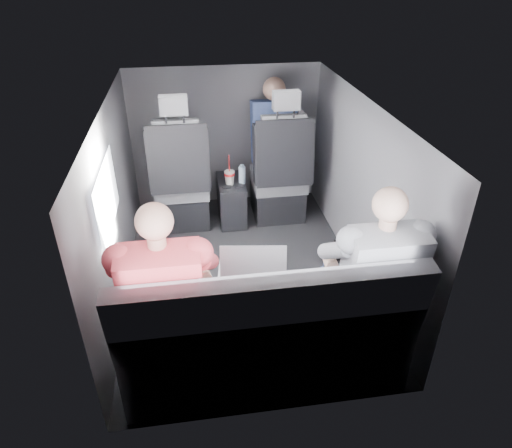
{
  "coord_description": "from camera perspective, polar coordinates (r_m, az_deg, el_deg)",
  "views": [
    {
      "loc": [
        -0.34,
        -2.93,
        2.21
      ],
      "look_at": [
        0.1,
        -0.05,
        0.48
      ],
      "focal_mm": 32.0,
      "sensor_mm": 36.0,
      "label": 1
    }
  ],
  "objects": [
    {
      "name": "passenger_rear_left",
      "position": [
        2.53,
        -11.19,
        -8.59
      ],
      "size": [
        0.51,
        0.63,
        1.24
      ],
      "color": "#2E2F33",
      "rests_on": "rear_bench"
    },
    {
      "name": "passenger_rear_right",
      "position": [
        2.69,
        13.99,
        -6.2
      ],
      "size": [
        0.51,
        0.63,
        1.23
      ],
      "color": "navy",
      "rests_on": "rear_bench"
    },
    {
      "name": "passenger_front_right",
      "position": [
        4.35,
        2.18,
        11.2
      ],
      "size": [
        0.41,
        0.41,
        0.85
      ],
      "color": "navy",
      "rests_on": "front_seat_right"
    },
    {
      "name": "ceiling",
      "position": [
        3.07,
        -1.96,
        14.47
      ],
      "size": [
        2.6,
        2.6,
        0.0
      ],
      "primitive_type": "plane",
      "rotation": [
        3.14,
        0.0,
        0.0
      ],
      "color": "#B2B2AD",
      "rests_on": "panel_back"
    },
    {
      "name": "panel_right",
      "position": [
        3.53,
        12.92,
        4.17
      ],
      "size": [
        0.02,
        2.6,
        1.35
      ],
      "primitive_type": "cube",
      "color": "#56565B",
      "rests_on": "floor"
    },
    {
      "name": "front_seat_left",
      "position": [
        4.18,
        -9.28,
        4.7
      ],
      "size": [
        0.52,
        0.58,
        1.26
      ],
      "color": "black",
      "rests_on": "floor"
    },
    {
      "name": "front_seat_right",
      "position": [
        4.26,
        2.94,
        5.55
      ],
      "size": [
        0.52,
        0.58,
        1.26
      ],
      "color": "black",
      "rests_on": "floor"
    },
    {
      "name": "side_window",
      "position": [
        2.99,
        -18.1,
        3.11
      ],
      "size": [
        0.02,
        0.75,
        0.42
      ],
      "primitive_type": "cube",
      "color": "white",
      "rests_on": "panel_left"
    },
    {
      "name": "laptop_black",
      "position": [
        2.79,
        12.05,
        -4.54
      ],
      "size": [
        0.36,
        0.37,
        0.22
      ],
      "color": "black",
      "rests_on": "passenger_rear_right"
    },
    {
      "name": "center_console",
      "position": [
        4.32,
        -3.1,
        2.99
      ],
      "size": [
        0.24,
        0.48,
        0.41
      ],
      "color": "black",
      "rests_on": "floor"
    },
    {
      "name": "panel_left",
      "position": [
        3.36,
        -17.2,
        2.03
      ],
      "size": [
        0.02,
        2.6,
        1.35
      ],
      "primitive_type": "cube",
      "color": "#56565B",
      "rests_on": "floor"
    },
    {
      "name": "seatbelt",
      "position": [
        3.95,
        3.58,
        9.75
      ],
      "size": [
        0.35,
        0.11,
        0.59
      ],
      "primitive_type": "cube",
      "rotation": [
        -0.14,
        0.49,
        0.0
      ],
      "color": "black",
      "rests_on": "front_seat_right"
    },
    {
      "name": "panel_back",
      "position": [
        2.27,
        2.4,
        -11.96
      ],
      "size": [
        1.8,
        0.02,
        1.35
      ],
      "primitive_type": "cube",
      "color": "#56565B",
      "rests_on": "floor"
    },
    {
      "name": "laptop_silver",
      "position": [
        2.66,
        -0.65,
        -5.57
      ],
      "size": [
        0.4,
        0.38,
        0.26
      ],
      "color": "silver",
      "rests_on": "rear_bench"
    },
    {
      "name": "floor",
      "position": [
        3.69,
        -1.59,
        -6.1
      ],
      "size": [
        2.6,
        2.6,
        0.0
      ],
      "primitive_type": "plane",
      "color": "black",
      "rests_on": "ground"
    },
    {
      "name": "panel_front",
      "position": [
        4.51,
        -3.83,
        10.8
      ],
      "size": [
        1.8,
        0.02,
        1.35
      ],
      "primitive_type": "cube",
      "color": "#56565B",
      "rests_on": "floor"
    },
    {
      "name": "rear_bench",
      "position": [
        2.69,
        1.26,
        -14.31
      ],
      "size": [
        1.6,
        0.57,
        0.92
      ],
      "color": "slate",
      "rests_on": "floor"
    },
    {
      "name": "laptop_white",
      "position": [
        2.64,
        -10.5,
        -6.59
      ],
      "size": [
        0.35,
        0.33,
        0.24
      ],
      "color": "white",
      "rests_on": "passenger_rear_left"
    },
    {
      "name": "water_bottle",
      "position": [
        4.16,
        -1.75,
        6.19
      ],
      "size": [
        0.06,
        0.06,
        0.18
      ],
      "color": "#A5C0E0",
      "rests_on": "center_console"
    },
    {
      "name": "soda_cup",
      "position": [
        4.14,
        -3.33,
        5.87
      ],
      "size": [
        0.09,
        0.09,
        0.28
      ],
      "color": "white",
      "rests_on": "center_console"
    }
  ]
}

